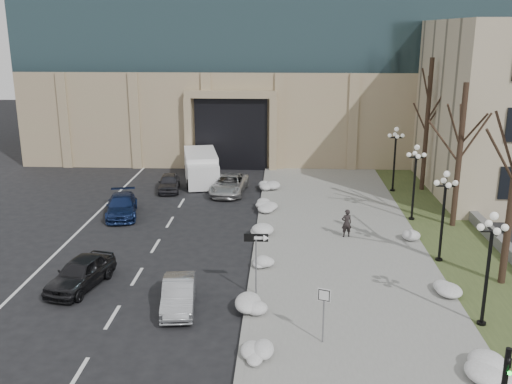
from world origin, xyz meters
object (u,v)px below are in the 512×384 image
lamppost_b (444,204)px  car_b (179,295)px  keep_sign (324,304)px  box_truck (201,168)px  car_d (229,184)px  car_e (169,182)px  car_c (122,206)px  pedestrian (347,223)px  lamppost_d (395,150)px  car_a (81,273)px  lamppost_a (490,254)px  lamppost_c (415,172)px  one_way_sign (260,245)px

lamppost_b → car_b: bearing=-155.6°
car_b → keep_sign: size_ratio=1.64×
car_b → keep_sign: 6.52m
box_truck → keep_sign: keep_sign is taller
car_d → car_e: bearing=178.6°
car_c → pedestrian: pedestrian is taller
lamppost_d → car_a: bearing=-135.5°
car_d → box_truck: 4.27m
car_a → lamppost_a: size_ratio=0.87×
car_b → car_c: car_c is taller
keep_sign → lamppost_c: (6.36, 14.70, 1.40)m
car_e → box_truck: box_truck is taller
lamppost_d → lamppost_b: bearing=-90.0°
car_c → lamppost_b: (18.05, -6.61, 2.42)m
car_b → lamppost_a: size_ratio=0.79×
lamppost_a → lamppost_d: same height
car_c → lamppost_a: bearing=-48.6°
pedestrian → lamppost_c: (4.35, 3.34, 2.15)m
pedestrian → car_c: bearing=-27.7°
box_truck → car_a: bearing=-109.7°
lamppost_d → lamppost_c: bearing=-90.0°
lamppost_c → lamppost_d: size_ratio=1.00×
keep_sign → lamppost_d: lamppost_d is taller
car_a → keep_sign: keep_sign is taller
car_b → car_e: size_ratio=1.03×
car_d → lamppost_d: bearing=9.6°
car_c → car_d: 8.30m
lamppost_a → keep_sign: bearing=-165.0°
car_c → keep_sign: bearing=-64.4°
car_a → lamppost_a: lamppost_a is taller
car_d → lamppost_a: size_ratio=1.02×
car_c → lamppost_d: 19.30m
box_truck → one_way_sign: 20.58m
pedestrian → lamppost_c: size_ratio=0.34×
car_b → one_way_sign: size_ratio=1.28×
pedestrian → box_truck: 15.84m
car_a → car_c: size_ratio=0.91×
lamppost_a → lamppost_b: (0.00, 6.50, 0.00)m
car_b → lamppost_a: bearing=-11.4°
car_d → car_b: bearing=-86.4°
car_e → box_truck: 3.55m
keep_sign → car_c: bearing=147.9°
box_truck → lamppost_c: lamppost_c is taller
box_truck → lamppost_c: bearing=-43.8°
lamppost_b → lamppost_d: bearing=90.0°
one_way_sign → lamppost_a: 9.14m
lamppost_c → car_e: bearing=159.5°
car_e → lamppost_a: lamppost_a is taller
lamppost_d → car_e: bearing=-178.4°
one_way_sign → car_b: bearing=-160.6°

